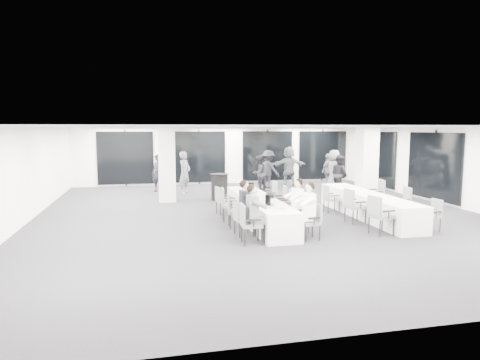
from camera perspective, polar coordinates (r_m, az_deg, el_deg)
The scene contains 43 objects.
room at distance 14.84m, azimuth 5.04°, elevation 1.61°, with size 14.04×16.04×2.84m.
column_left at distance 16.25m, azimuth -9.74°, elevation 2.04°, with size 0.60×0.60×2.80m, color silver.
column_right at distance 16.04m, azimuth 16.53°, elevation 1.79°, with size 0.60×0.60×2.80m, color silver.
banquet_table_main at distance 12.51m, azimuth 2.50°, elevation -4.06°, with size 0.90×5.00×0.75m, color silver.
banquet_table_side at distance 13.86m, azimuth 16.65°, elevation -3.26°, with size 0.90×5.00×0.75m, color silver.
cocktail_table at distance 16.45m, azimuth -2.76°, elevation -0.91°, with size 0.73×0.73×1.02m.
chair_main_left_near at distance 10.24m, azimuth 1.08°, elevation -5.51°, with size 0.51×0.57×0.97m.
chair_main_left_second at distance 11.01m, azimuth 0.15°, elevation -4.88°, with size 0.50×0.54×0.88m.
chair_main_left_mid at distance 11.91m, azimuth -0.87°, elevation -3.85°, with size 0.51×0.56×0.93m.
chair_main_left_fourth at distance 12.74m, azimuth -1.68°, elevation -2.98°, with size 0.55×0.60×0.99m.
chair_main_left_far at distance 13.80m, azimuth -2.48°, elevation -2.48°, with size 0.52×0.55×0.88m.
chair_main_right_near at distance 10.82m, azimuth 9.62°, elevation -5.15°, with size 0.50×0.54×0.90m.
chair_main_right_second at distance 11.56m, azimuth 8.13°, elevation -4.11°, with size 0.55×0.60×0.98m.
chair_main_right_mid at distance 12.58m, azimuth 6.36°, elevation -3.23°, with size 0.51×0.56×0.96m.
chair_main_right_fourth at distance 13.22m, azimuth 5.41°, elevation -2.63°, with size 0.57×0.61×1.00m.
chair_main_right_far at distance 14.25m, azimuth 4.07°, elevation -1.91°, with size 0.52×0.58×1.00m.
chair_side_left_near at distance 11.64m, azimuth 18.03°, elevation -4.17°, with size 0.60×0.64×1.03m.
chair_side_left_mid at distance 12.87m, azimuth 14.82°, elevation -3.07°, with size 0.56×0.61×1.01m.
chair_side_left_far at distance 14.34m, azimuth 11.84°, elevation -2.22°, with size 0.47×0.52×0.90m.
chair_side_right_near at distance 12.66m, azimuth 24.30°, elevation -4.02°, with size 0.45×0.50×0.86m.
chair_side_right_mid at distance 13.79m, azimuth 20.84°, elevation -2.66°, with size 0.57×0.61×1.00m.
chair_side_right_far at distance 15.02m, azimuth 17.79°, elevation -1.68°, with size 0.61×0.65×1.04m.
seated_guest_a at distance 10.22m, azimuth 2.01°, elevation -4.04°, with size 0.50×0.38×1.44m.
seated_guest_b at distance 10.99m, azimuth 0.95°, elevation -3.26°, with size 0.50×0.38×1.44m.
seated_guest_c at distance 10.69m, azimuth 8.87°, elevation -3.63°, with size 0.50×0.38×1.44m.
seated_guest_d at distance 11.45m, azimuth 7.38°, elevation -2.91°, with size 0.50×0.38×1.44m.
standing_guest_a at distance 18.14m, azimuth -7.39°, elevation 1.35°, with size 0.74×0.59×2.02m, color #57595F.
standing_guest_b at distance 18.79m, azimuth 2.50°, elevation 1.22°, with size 0.86×0.52×1.78m, color black.
standing_guest_c at distance 19.63m, azimuth 3.79°, elevation 1.75°, with size 1.28×0.65×1.98m, color black.
standing_guest_d at distance 20.00m, azimuth 11.70°, elevation 1.49°, with size 1.07×0.60×1.82m, color #57595F.
standing_guest_e at distance 18.94m, azimuth 12.41°, elevation 1.55°, with size 1.00×0.61×2.06m, color #57595F.
standing_guest_f at distance 20.54m, azimuth 6.53°, elevation 2.19°, with size 1.97×0.76×2.15m, color #57595F.
standing_guest_g at distance 18.81m, azimuth -10.92°, elevation 1.22°, with size 0.68×0.54×1.85m, color black.
standing_guest_h at distance 18.47m, azimuth 13.10°, elevation 1.07°, with size 0.90×0.55×1.86m, color black.
ice_bucket_near at distance 11.25m, azimuth 3.96°, elevation -2.65°, with size 0.24×0.24×0.28m, color black.
ice_bucket_far at distance 13.71m, azimuth 1.38°, elevation -0.93°, with size 0.24×0.24×0.27m, color black.
water_bottle_a at distance 10.79m, azimuth 4.31°, elevation -3.16°, with size 0.08×0.08×0.25m, color silver.
water_bottle_b at distance 12.99m, azimuth 2.15°, elevation -1.46°, with size 0.07×0.07×0.23m, color silver.
water_bottle_c at distance 14.21m, azimuth 0.66°, elevation -0.75°, with size 0.07×0.07×0.22m, color silver.
plate_a at distance 10.98m, azimuth 4.41°, elevation -3.57°, with size 0.19×0.19×0.03m.
plate_b at distance 10.80m, azimuth 5.58°, elevation -3.76°, with size 0.21×0.21×0.03m.
plate_c at distance 11.86m, azimuth 3.14°, elevation -2.77°, with size 0.22×0.22×0.03m.
wine_glass at distance 10.48m, azimuth 6.02°, elevation -3.36°, with size 0.07×0.07×0.19m.
Camera 1 is at (-3.57, -12.97, 2.76)m, focal length 32.00 mm.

